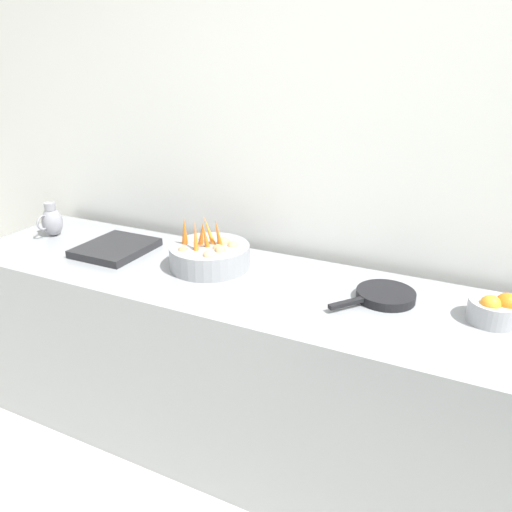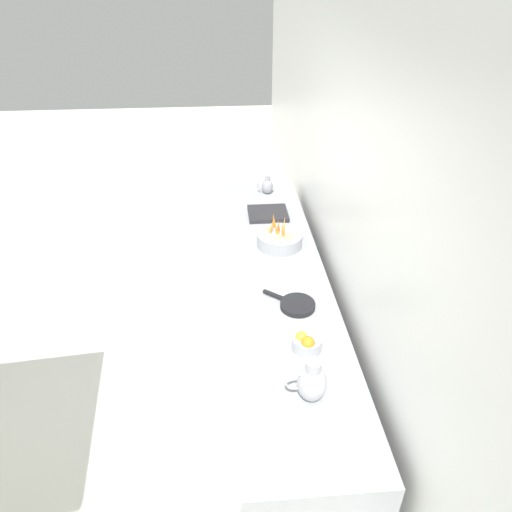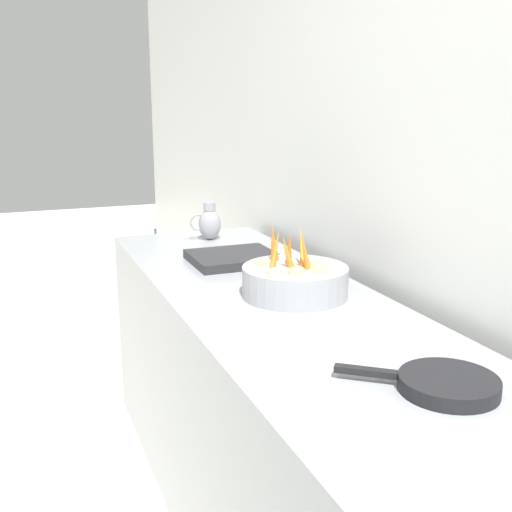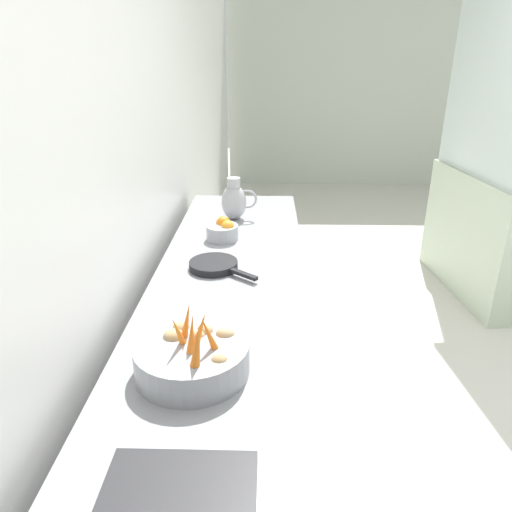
% 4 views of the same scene
% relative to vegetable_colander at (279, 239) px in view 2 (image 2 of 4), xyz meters
% --- Properties ---
extents(ground_plane, '(16.16, 16.16, 0.00)m').
position_rel_vegetable_colander_xyz_m(ground_plane, '(1.56, 0.71, -0.92)').
color(ground_plane, beige).
extents(tile_wall_left, '(0.10, 9.14, 3.00)m').
position_rel_vegetable_colander_xyz_m(tile_wall_left, '(-0.39, 0.92, 0.58)').
color(tile_wall_left, white).
rests_on(tile_wall_left, ground_plane).
extents(prep_counter, '(0.69, 3.18, 0.87)m').
position_rel_vegetable_colander_xyz_m(prep_counter, '(0.06, 0.42, -0.49)').
color(prep_counter, gray).
rests_on(prep_counter, ground_plane).
extents(vegetable_colander, '(0.35, 0.35, 0.23)m').
position_rel_vegetable_colander_xyz_m(vegetable_colander, '(0.00, 0.00, 0.00)').
color(vegetable_colander, gray).
rests_on(vegetable_colander, prep_counter).
extents(orange_bowl, '(0.17, 0.17, 0.12)m').
position_rel_vegetable_colander_xyz_m(orange_bowl, '(-0.01, 1.15, -0.01)').
color(orange_bowl, '#9EA0A5').
rests_on(orange_bowl, prep_counter).
extents(metal_pitcher_tall, '(0.21, 0.15, 0.25)m').
position_rel_vegetable_colander_xyz_m(metal_pitcher_tall, '(0.03, 1.50, 0.06)').
color(metal_pitcher_tall, '#A3A3A8').
rests_on(metal_pitcher_tall, prep_counter).
extents(metal_pitcher_short, '(0.15, 0.10, 0.18)m').
position_rel_vegetable_colander_xyz_m(metal_pitcher_short, '(-0.00, -0.95, 0.02)').
color(metal_pitcher_short, gray).
rests_on(metal_pitcher_short, prep_counter).
extents(counter_sink_basin, '(0.34, 0.30, 0.04)m').
position_rel_vegetable_colander_xyz_m(counter_sink_basin, '(0.04, -0.50, -0.04)').
color(counter_sink_basin, '#232326').
rests_on(counter_sink_basin, prep_counter).
extents(skillet_on_counter, '(0.32, 0.28, 0.03)m').
position_rel_vegetable_colander_xyz_m(skillet_on_counter, '(-0.02, 0.77, -0.04)').
color(skillet_on_counter, black).
rests_on(skillet_on_counter, prep_counter).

